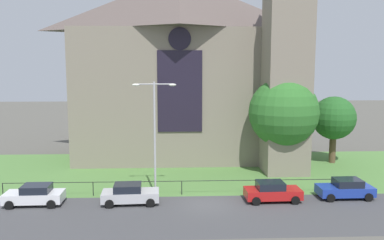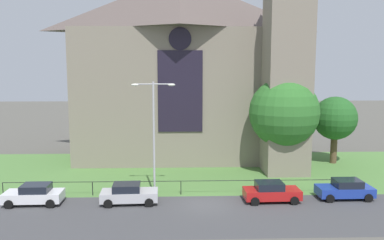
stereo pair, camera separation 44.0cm
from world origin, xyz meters
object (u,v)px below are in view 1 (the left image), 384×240
(tree_right_far, at_px, (334,118))
(parked_car_silver, at_px, (130,194))
(tree_right_near, at_px, (284,113))
(parked_car_blue, at_px, (345,189))
(parked_car_red, at_px, (272,191))
(parked_car_white, at_px, (35,195))
(church_building, at_px, (186,65))
(streetlamp_near, at_px, (155,125))

(tree_right_far, bearing_deg, parked_car_silver, -148.90)
(tree_right_near, bearing_deg, parked_car_blue, -68.88)
(tree_right_near, height_order, parked_car_red, tree_right_near)
(parked_car_blue, bearing_deg, tree_right_near, -69.59)
(parked_car_silver, bearing_deg, tree_right_near, 28.58)
(tree_right_far, relative_size, parked_car_white, 1.67)
(parked_car_silver, height_order, parked_car_blue, same)
(parked_car_white, distance_m, parked_car_blue, 23.56)
(parked_car_white, height_order, parked_car_silver, same)
(church_building, height_order, parked_car_white, church_building)
(tree_right_near, bearing_deg, church_building, 139.05)
(parked_car_white, xyz_separation_m, parked_car_silver, (6.99, -0.05, 0.00))
(tree_right_far, bearing_deg, tree_right_near, -148.61)
(tree_right_far, relative_size, parked_car_silver, 1.65)
(tree_right_far, bearing_deg, parked_car_blue, -106.94)
(tree_right_near, relative_size, parked_car_blue, 2.16)
(church_building, xyz_separation_m, tree_right_far, (15.42, -3.84, -5.53))
(parked_car_white, xyz_separation_m, parked_car_blue, (23.56, 0.52, 0.00))
(parked_car_silver, distance_m, parked_car_red, 10.71)
(tree_right_far, xyz_separation_m, parked_car_blue, (-3.51, -11.54, -3.99))
(tree_right_near, bearing_deg, parked_car_white, -158.49)
(church_building, bearing_deg, parked_car_red, -69.10)
(tree_right_far, bearing_deg, parked_car_red, -128.01)
(streetlamp_near, height_order, parked_car_red, streetlamp_near)
(tree_right_far, relative_size, streetlamp_near, 0.78)
(tree_right_far, xyz_separation_m, parked_car_red, (-9.37, -11.99, -3.99))
(church_building, xyz_separation_m, parked_car_white, (-11.65, -15.90, -9.53))
(parked_car_white, bearing_deg, parked_car_blue, -179.58)
(church_building, xyz_separation_m, streetlamp_near, (-2.86, -14.08, -4.62))
(church_building, distance_m, streetlamp_near, 15.09)
(tree_right_far, bearing_deg, church_building, 166.00)
(church_building, height_order, tree_right_near, church_building)
(parked_car_red, bearing_deg, church_building, 109.38)
(parked_car_silver, bearing_deg, tree_right_far, 28.72)
(streetlamp_near, relative_size, parked_car_blue, 2.13)
(church_building, relative_size, tree_right_far, 3.69)
(parked_car_silver, relative_size, parked_car_blue, 1.01)
(tree_right_far, distance_m, parked_car_blue, 12.71)
(streetlamp_near, xyz_separation_m, parked_car_blue, (14.77, -1.31, -4.91))
(parked_car_red, bearing_deg, streetlamp_near, 167.32)
(church_building, bearing_deg, streetlamp_near, -101.50)
(streetlamp_near, height_order, parked_car_white, streetlamp_near)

